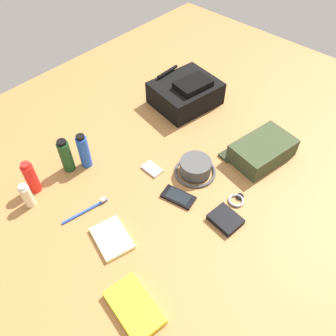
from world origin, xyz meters
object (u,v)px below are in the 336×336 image
bucket_hat (195,168)px  sunscreen_spray (31,177)px  shampoo_bottle (66,156)px  wallet (225,219)px  backpack (186,93)px  paperback_novel (134,308)px  toothbrush (88,209)px  notepad (112,238)px  wristwatch (237,200)px  lotion_bottle (27,196)px  cell_phone (178,197)px  toiletry_pouch (261,150)px  media_player (152,169)px  deodorant_spray (84,151)px

bucket_hat → sunscreen_spray: bearing=140.3°
shampoo_bottle → wallet: bearing=-70.2°
backpack → paperback_novel: 1.03m
toothbrush → notepad: toothbrush is taller
wristwatch → lotion_bottle: bearing=133.6°
toothbrush → shampoo_bottle: bearing=69.7°
shampoo_bottle → cell_phone: 0.48m
toiletry_pouch → toothbrush: bearing=154.3°
toiletry_pouch → shampoo_bottle: bearing=137.2°
bucket_hat → media_player: (-0.11, 0.14, -0.02)m
sunscreen_spray → paperback_novel: sunscreen_spray is taller
toiletry_pouch → media_player: (-0.37, 0.29, -0.04)m
shampoo_bottle → media_player: 0.35m
toiletry_pouch → cell_phone: 0.42m
wristwatch → sunscreen_spray: bearing=128.3°
backpack → cell_phone: size_ratio=2.42×
bucket_hat → deodorant_spray: size_ratio=1.05×
sunscreen_spray → paperback_novel: size_ratio=0.73×
paperback_novel → wristwatch: bearing=0.6°
cell_phone → paperback_novel: bearing=-156.1°
shampoo_bottle → cell_phone: size_ratio=1.14×
cell_phone → wallet: size_ratio=1.26×
paperback_novel → wristwatch: (0.55, 0.01, -0.01)m
sunscreen_spray → deodorant_spray: deodorant_spray is taller
wallet → bucket_hat: bearing=71.2°
sunscreen_spray → notepad: size_ratio=1.00×
bucket_hat → cell_phone: bucket_hat is taller
media_player → lotion_bottle: bearing=153.2°
sunscreen_spray → deodorant_spray: bearing=-11.3°
bucket_hat → lotion_bottle: lotion_bottle is taller
lotion_bottle → paperback_novel: size_ratio=0.55×
cell_phone → toothbrush: toothbrush is taller
deodorant_spray → paperback_novel: size_ratio=0.80×
toiletry_pouch → sunscreen_spray: bearing=143.4°
lotion_bottle → wristwatch: 0.79m
bucket_hat → wristwatch: 0.21m
wristwatch → toothbrush: toothbrush is taller
cell_phone → media_player: bearing=78.7°
cell_phone → notepad: 0.30m
lotion_bottle → wallet: (0.44, -0.59, -0.04)m
toothbrush → media_player: bearing=-6.8°
shampoo_bottle → deodorant_spray: (0.06, -0.04, 0.00)m
wristwatch → wallet: 0.11m
bucket_hat → cell_phone: 0.15m
backpack → wallet: backpack is taller
shampoo_bottle → toothbrush: shampoo_bottle is taller
wristwatch → notepad: 0.49m
backpack → cell_phone: bearing=-142.0°
bucket_hat → notepad: bearing=177.7°
cell_phone → notepad: bearing=169.9°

